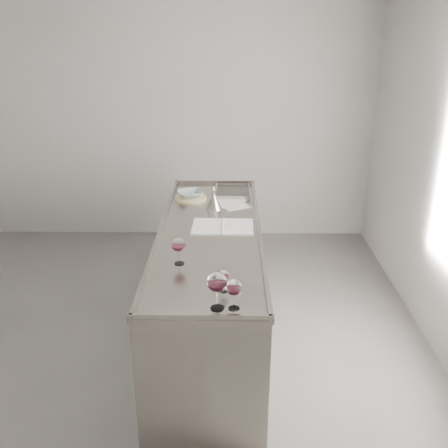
{
  "coord_description": "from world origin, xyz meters",
  "views": [
    {
      "loc": [
        0.65,
        -3.12,
        2.37
      ],
      "look_at": [
        0.61,
        0.25,
        1.02
      ],
      "focal_mm": 40.0,
      "sensor_mm": 36.0,
      "label": 1
    }
  ],
  "objects_px": {
    "wine_glass_middle": "(234,288)",
    "counter": "(210,287)",
    "ceramic_bowl": "(191,194)",
    "wine_glass_small": "(224,276)",
    "wine_glass_left": "(179,245)",
    "notebook": "(223,227)",
    "wine_funnel": "(214,202)",
    "wine_glass_right": "(217,283)"
  },
  "relations": [
    {
      "from": "wine_glass_right",
      "to": "ceramic_bowl",
      "type": "xyz_separation_m",
      "value": [
        -0.28,
        1.82,
        -0.11
      ]
    },
    {
      "from": "counter",
      "to": "ceramic_bowl",
      "type": "relative_size",
      "value": 11.28
    },
    {
      "from": "counter",
      "to": "wine_glass_small",
      "type": "distance_m",
      "value": 1.06
    },
    {
      "from": "wine_glass_left",
      "to": "ceramic_bowl",
      "type": "distance_m",
      "value": 1.28
    },
    {
      "from": "counter",
      "to": "wine_funnel",
      "type": "xyz_separation_m",
      "value": [
        0.01,
        0.49,
        0.53
      ]
    },
    {
      "from": "wine_glass_middle",
      "to": "ceramic_bowl",
      "type": "height_order",
      "value": "wine_glass_middle"
    },
    {
      "from": "wine_glass_small",
      "to": "wine_funnel",
      "type": "bearing_deg",
      "value": 94.25
    },
    {
      "from": "counter",
      "to": "notebook",
      "type": "xyz_separation_m",
      "value": [
        0.1,
        0.08,
        0.47
      ]
    },
    {
      "from": "wine_glass_left",
      "to": "notebook",
      "type": "xyz_separation_m",
      "value": [
        0.27,
        0.62,
        -0.12
      ]
    },
    {
      "from": "wine_glass_small",
      "to": "notebook",
      "type": "height_order",
      "value": "wine_glass_small"
    },
    {
      "from": "notebook",
      "to": "wine_glass_right",
      "type": "bearing_deg",
      "value": -89.33
    },
    {
      "from": "wine_glass_right",
      "to": "wine_glass_small",
      "type": "height_order",
      "value": "wine_glass_right"
    },
    {
      "from": "counter",
      "to": "ceramic_bowl",
      "type": "xyz_separation_m",
      "value": [
        -0.2,
        0.74,
        0.51
      ]
    },
    {
      "from": "counter",
      "to": "wine_glass_left",
      "type": "xyz_separation_m",
      "value": [
        -0.17,
        -0.54,
        0.6
      ]
    },
    {
      "from": "wine_glass_middle",
      "to": "notebook",
      "type": "xyz_separation_m",
      "value": [
        -0.08,
        1.16,
        -0.12
      ]
    },
    {
      "from": "counter",
      "to": "wine_funnel",
      "type": "bearing_deg",
      "value": 88.35
    },
    {
      "from": "wine_glass_right",
      "to": "ceramic_bowl",
      "type": "height_order",
      "value": "wine_glass_right"
    },
    {
      "from": "wine_glass_left",
      "to": "ceramic_bowl",
      "type": "xyz_separation_m",
      "value": [
        -0.02,
        1.28,
        -0.08
      ]
    },
    {
      "from": "notebook",
      "to": "wine_glass_small",
      "type": "bearing_deg",
      "value": -87.59
    },
    {
      "from": "wine_glass_left",
      "to": "notebook",
      "type": "bearing_deg",
      "value": 66.41
    },
    {
      "from": "wine_glass_left",
      "to": "wine_glass_middle",
      "type": "relative_size",
      "value": 1.04
    },
    {
      "from": "wine_glass_middle",
      "to": "ceramic_bowl",
      "type": "relative_size",
      "value": 0.83
    },
    {
      "from": "counter",
      "to": "wine_glass_left",
      "type": "relative_size",
      "value": 13.18
    },
    {
      "from": "wine_glass_right",
      "to": "wine_funnel",
      "type": "xyz_separation_m",
      "value": [
        -0.07,
        1.57,
        -0.09
      ]
    },
    {
      "from": "ceramic_bowl",
      "to": "wine_glass_small",
      "type": "bearing_deg",
      "value": -79.1
    },
    {
      "from": "counter",
      "to": "wine_glass_right",
      "type": "relative_size",
      "value": 11.01
    },
    {
      "from": "wine_glass_right",
      "to": "ceramic_bowl",
      "type": "bearing_deg",
      "value": 98.82
    },
    {
      "from": "wine_glass_middle",
      "to": "wine_glass_right",
      "type": "height_order",
      "value": "wine_glass_right"
    },
    {
      "from": "wine_glass_right",
      "to": "notebook",
      "type": "height_order",
      "value": "wine_glass_right"
    },
    {
      "from": "counter",
      "to": "wine_glass_middle",
      "type": "bearing_deg",
      "value": -80.77
    },
    {
      "from": "wine_funnel",
      "to": "wine_glass_small",
      "type": "bearing_deg",
      "value": -85.75
    },
    {
      "from": "wine_glass_right",
      "to": "notebook",
      "type": "xyz_separation_m",
      "value": [
        0.01,
        1.16,
        -0.15
      ]
    },
    {
      "from": "counter",
      "to": "wine_glass_right",
      "type": "bearing_deg",
      "value": -85.47
    },
    {
      "from": "notebook",
      "to": "wine_funnel",
      "type": "xyz_separation_m",
      "value": [
        -0.08,
        0.41,
        0.06
      ]
    },
    {
      "from": "wine_glass_middle",
      "to": "counter",
      "type": "bearing_deg",
      "value": 99.23
    },
    {
      "from": "wine_glass_middle",
      "to": "notebook",
      "type": "distance_m",
      "value": 1.17
    },
    {
      "from": "wine_glass_right",
      "to": "notebook",
      "type": "relative_size",
      "value": 0.47
    },
    {
      "from": "wine_glass_small",
      "to": "wine_glass_right",
      "type": "bearing_deg",
      "value": -99.31
    },
    {
      "from": "notebook",
      "to": "wine_glass_middle",
      "type": "bearing_deg",
      "value": -84.88
    },
    {
      "from": "ceramic_bowl",
      "to": "wine_funnel",
      "type": "xyz_separation_m",
      "value": [
        0.21,
        -0.25,
        0.02
      ]
    },
    {
      "from": "wine_glass_left",
      "to": "notebook",
      "type": "distance_m",
      "value": 0.69
    },
    {
      "from": "counter",
      "to": "wine_glass_small",
      "type": "bearing_deg",
      "value": -82.53
    }
  ]
}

